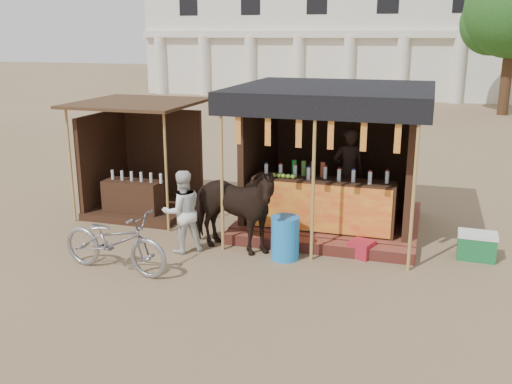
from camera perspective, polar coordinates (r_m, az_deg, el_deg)
The scene contains 11 objects.
ground at distance 8.71m, azimuth -3.14°, elevation -9.71°, with size 120.00×120.00×0.00m, color #846B4C.
main_stall at distance 11.21m, azimuth 7.64°, elevation 1.54°, with size 3.60×3.61×2.78m.
secondary_stall at distance 12.49m, azimuth -11.77°, elevation 1.96°, with size 2.40×2.40×2.38m.
cow at distance 9.88m, azimuth -2.54°, elevation -1.71°, with size 0.85×1.86×1.57m, color black.
motorbike at distance 9.42m, azimuth -13.97°, elevation -4.80°, with size 0.68×1.95×1.02m, color gray.
bystander at distance 9.98m, azimuth -7.37°, elevation -1.96°, with size 0.71×0.55×1.47m, color silver.
blue_barrel at distance 9.71m, azimuth 2.93°, elevation -4.60°, with size 0.48×0.48×0.74m, color #1C7ED8.
red_crate at distance 10.03m, azimuth 10.49°, elevation -5.61°, with size 0.38×0.37×0.28m, color #A51B2B.
cooler at distance 10.45m, azimuth 21.20°, elevation -5.02°, with size 0.66×0.46×0.46m.
background_building at distance 37.63m, azimuth 10.21°, elevation 15.70°, with size 26.00×7.45×8.18m.
tree at distance 29.69m, azimuth 23.97°, elevation 16.03°, with size 4.50×4.40×7.00m.
Camera 1 is at (2.76, -7.38, 3.71)m, focal length 40.00 mm.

